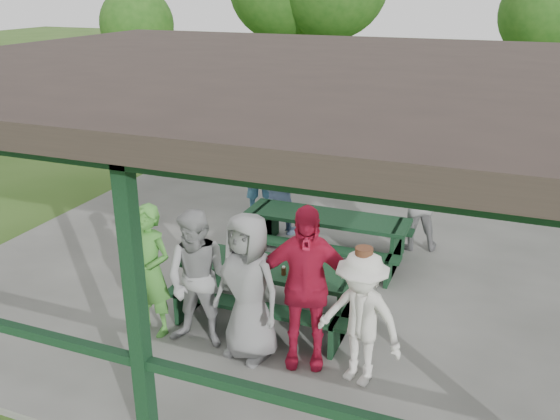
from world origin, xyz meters
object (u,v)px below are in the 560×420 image
at_px(picnic_table_far, 326,231).
at_px(spectator_grey, 416,200).
at_px(contestant_white_fedora, 360,318).
at_px(contestant_grey_left, 199,280).
at_px(spectator_blue, 259,168).
at_px(pickup_truck, 488,126).
at_px(contestant_red, 304,287).
at_px(farm_trailer, 340,119).
at_px(spectator_lblue, 280,190).
at_px(picnic_table_near, 270,284).
at_px(contestant_grey_mid, 248,287).
at_px(contestant_green, 150,271).

distance_m(picnic_table_far, spectator_grey, 1.63).
bearing_deg(contestant_white_fedora, contestant_grey_left, -164.39).
height_order(spectator_blue, pickup_truck, spectator_blue).
distance_m(picnic_table_far, contestant_red, 2.92).
xyz_separation_m(contestant_grey_left, farm_trailer, (-1.34, 10.81, -0.33)).
height_order(spectator_lblue, spectator_grey, spectator_grey).
distance_m(contestant_red, pickup_truck, 10.60).
bearing_deg(spectator_blue, picnic_table_far, 116.41).
relative_size(picnic_table_near, pickup_truck, 0.41).
xyz_separation_m(spectator_lblue, spectator_grey, (2.35, 0.24, 0.04)).
relative_size(picnic_table_far, spectator_grey, 1.55).
distance_m(picnic_table_far, contestant_grey_mid, 2.96).
bearing_deg(contestant_grey_mid, contestant_white_fedora, 13.19).
xyz_separation_m(spectator_blue, pickup_truck, (3.84, 6.23, -0.19)).
bearing_deg(contestant_green, contestant_grey_mid, 8.38).
relative_size(contestant_grey_left, farm_trailer, 0.47).
distance_m(contestant_grey_left, spectator_grey, 4.36).
bearing_deg(spectator_grey, picnic_table_far, 18.74).
relative_size(contestant_red, spectator_lblue, 1.23).
bearing_deg(contestant_red, spectator_blue, 104.04).
height_order(picnic_table_far, contestant_grey_mid, contestant_grey_mid).
bearing_deg(contestant_grey_mid, spectator_blue, 125.33).
xyz_separation_m(contestant_green, contestant_grey_left, (0.71, -0.02, 0.02)).
bearing_deg(contestant_white_fedora, contestant_red, -174.39).
distance_m(contestant_grey_left, pickup_truck, 10.96).
bearing_deg(picnic_table_far, contestant_grey_mid, -91.16).
bearing_deg(picnic_table_far, spectator_blue, 141.16).
distance_m(spectator_blue, farm_trailer, 6.44).
bearing_deg(spectator_blue, contestant_green, 70.46).
relative_size(contestant_green, contestant_white_fedora, 1.05).
height_order(picnic_table_near, spectator_lblue, spectator_lblue).
relative_size(picnic_table_near, contestant_red, 1.24).
bearing_deg(pickup_truck, spectator_lblue, 170.38).
xyz_separation_m(picnic_table_far, pickup_truck, (2.03, 7.68, 0.26)).
height_order(contestant_green, contestant_grey_left, contestant_grey_left).
relative_size(contestant_white_fedora, farm_trailer, 0.43).
xyz_separation_m(contestant_white_fedora, spectator_blue, (-3.10, 4.39, 0.13)).
relative_size(contestant_green, spectator_blue, 0.93).
bearing_deg(farm_trailer, contestant_red, -66.83).
relative_size(contestant_red, spectator_blue, 1.07).
distance_m(contestant_grey_left, contestant_white_fedora, 2.00).
xyz_separation_m(contestant_grey_left, spectator_blue, (-1.10, 4.39, 0.05)).
bearing_deg(spectator_grey, farm_trailer, -83.38).
xyz_separation_m(contestant_grey_mid, spectator_grey, (1.31, 3.89, -0.07)).
distance_m(picnic_table_near, contestant_green, 1.59).
xyz_separation_m(contestant_white_fedora, spectator_grey, (-0.04, 3.90, 0.04)).
height_order(spectator_lblue, farm_trailer, spectator_lblue).
relative_size(spectator_blue, farm_trailer, 0.49).
bearing_deg(spectator_blue, spectator_lblue, 109.46).
bearing_deg(pickup_truck, contestant_green, 176.58).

